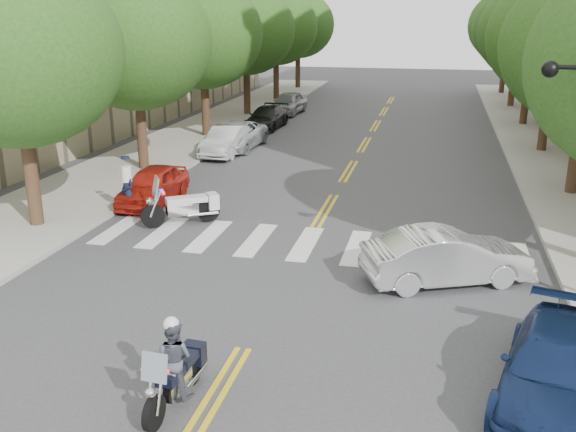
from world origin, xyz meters
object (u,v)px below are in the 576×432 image
(officer_standing, at_px, (128,192))
(convertible, at_px, (447,257))
(motorcycle_parked, at_px, (188,206))
(sedan_blue, at_px, (556,368))
(motorcycle_police, at_px, (175,364))

(officer_standing, relative_size, convertible, 0.39)
(officer_standing, bearing_deg, convertible, 14.48)
(motorcycle_parked, height_order, sedan_blue, motorcycle_parked)
(officer_standing, height_order, sedan_blue, officer_standing)
(sedan_blue, bearing_deg, convertible, 125.23)
(motorcycle_police, distance_m, sedan_blue, 6.81)
(motorcycle_parked, bearing_deg, officer_standing, 46.20)
(officer_standing, distance_m, sedan_blue, 15.07)
(motorcycle_police, xyz_separation_m, convertible, (4.73, 6.59, -0.05))
(motorcycle_police, bearing_deg, officer_standing, -55.63)
(motorcycle_police, bearing_deg, motorcycle_parked, -65.73)
(motorcycle_parked, xyz_separation_m, sedan_blue, (10.19, -8.04, 0.06))
(motorcycle_parked, bearing_deg, convertible, -144.98)
(motorcycle_parked, height_order, officer_standing, motorcycle_parked)
(motorcycle_parked, xyz_separation_m, convertible, (8.31, -3.04, 0.12))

